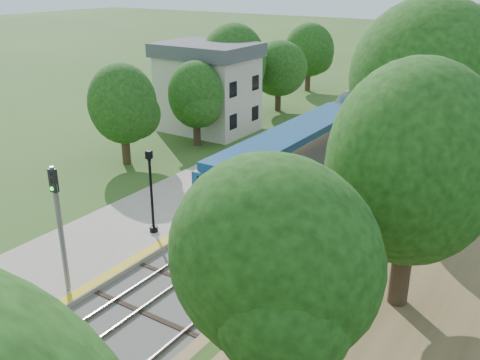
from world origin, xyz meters
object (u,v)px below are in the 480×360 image
Objects in this scene: station_building at (208,87)px; signal_farside at (385,164)px; train at (461,64)px; lamppost_far at (152,197)px; signal_platform at (58,217)px; signal_gantry at (460,59)px.

station_building is 1.51× the size of signal_farside.
lamppost_far is (-3.58, -58.00, 0.30)m from train.
station_building is 41.22m from train.
signal_farside is (9.78, 9.04, 1.12)m from lamppost_far.
signal_platform is (-2.90, -64.56, 1.85)m from train.
station_building reaches higher than signal_platform.
station_building is 1.44× the size of signal_platform.
signal_gantry is at bearing 83.97° from signal_platform.
signal_farside is (20.20, -10.24, -0.48)m from station_building.
lamppost_far reaches higher than train.
lamppost_far is 0.83× the size of signal_farside.
signal_gantry is (16.47, 24.99, 0.73)m from station_building.
lamppost_far is at bearing -97.79° from signal_gantry.
station_building is at bearing 153.12° from signal_farside.
train is at bearing 86.46° from lamppost_far.
lamppost_far is (-6.05, -44.27, -2.33)m from signal_gantry.
station_building is 1.82× the size of lamppost_far.
signal_platform is at bearing -120.26° from signal_farside.
signal_gantry reaches higher than train.
train is (-2.47, 13.73, -2.63)m from signal_gantry.
lamppost_far is 0.79× the size of signal_platform.
signal_platform is at bearing -66.75° from station_building.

